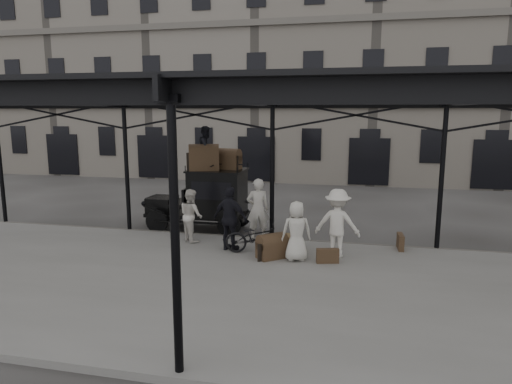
% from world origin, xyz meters
% --- Properties ---
extents(ground, '(120.00, 120.00, 0.00)m').
position_xyz_m(ground, '(0.00, 0.00, 0.00)').
color(ground, '#383533').
rests_on(ground, ground).
extents(platform, '(28.00, 8.00, 0.15)m').
position_xyz_m(platform, '(0.00, -2.00, 0.07)').
color(platform, slate).
rests_on(platform, ground).
extents(canopy, '(22.50, 9.00, 4.74)m').
position_xyz_m(canopy, '(0.00, -1.72, 4.60)').
color(canopy, black).
rests_on(canopy, ground).
extents(building_frontage, '(64.00, 8.00, 14.00)m').
position_xyz_m(building_frontage, '(0.00, 18.00, 7.00)').
color(building_frontage, slate).
rests_on(building_frontage, ground).
extents(taxi, '(3.65, 1.55, 2.18)m').
position_xyz_m(taxi, '(-2.44, 3.02, 1.20)').
color(taxi, black).
rests_on(taxi, ground).
extents(porter_left, '(0.82, 0.66, 1.95)m').
position_xyz_m(porter_left, '(-0.42, 1.80, 1.12)').
color(porter_left, beige).
rests_on(porter_left, platform).
extents(porter_midleft, '(1.01, 1.00, 1.65)m').
position_xyz_m(porter_midleft, '(-2.40, 1.13, 0.97)').
color(porter_midleft, beige).
rests_on(porter_midleft, platform).
extents(porter_centre, '(0.90, 0.70, 1.64)m').
position_xyz_m(porter_centre, '(1.06, -0.04, 0.97)').
color(porter_centre, beige).
rests_on(porter_centre, platform).
extents(porter_official, '(1.19, 0.76, 1.89)m').
position_xyz_m(porter_official, '(-0.93, 0.45, 1.09)').
color(porter_official, black).
rests_on(porter_official, platform).
extents(porter_right, '(1.31, 0.85, 1.92)m').
position_xyz_m(porter_right, '(2.13, 0.50, 1.11)').
color(porter_right, silver).
rests_on(porter_right, platform).
extents(bicycle, '(1.86, 0.86, 0.94)m').
position_xyz_m(bicycle, '(-0.13, 0.34, 0.62)').
color(bicycle, black).
rests_on(bicycle, platform).
extents(porter_roof, '(0.66, 0.80, 1.49)m').
position_xyz_m(porter_roof, '(-2.47, 2.92, 2.92)').
color(porter_roof, black).
rests_on(porter_roof, taxi).
extents(steamer_trunk_roof_near, '(1.16, 0.92, 0.74)m').
position_xyz_m(steamer_trunk_roof_near, '(-2.52, 2.77, 2.55)').
color(steamer_trunk_roof_near, '#4D3323').
rests_on(steamer_trunk_roof_near, taxi).
extents(steamer_trunk_roof_far, '(0.90, 0.65, 0.60)m').
position_xyz_m(steamer_trunk_roof_far, '(-1.77, 3.22, 2.48)').
color(steamer_trunk_roof_far, '#4D3323').
rests_on(steamer_trunk_roof_far, taxi).
extents(steamer_trunk_platform, '(0.92, 0.88, 0.58)m').
position_xyz_m(steamer_trunk_platform, '(0.38, 0.00, 0.44)').
color(steamer_trunk_platform, '#4D3323').
rests_on(steamer_trunk_platform, platform).
extents(wicker_hamper, '(0.67, 0.55, 0.50)m').
position_xyz_m(wicker_hamper, '(0.73, 0.65, 0.40)').
color(wicker_hamper, '#936344').
rests_on(wicker_hamper, platform).
extents(suitcase_upright, '(0.18, 0.61, 0.45)m').
position_xyz_m(suitcase_upright, '(3.93, 1.63, 0.38)').
color(suitcase_upright, '#4D3323').
rests_on(suitcase_upright, platform).
extents(suitcase_flat, '(0.62, 0.30, 0.40)m').
position_xyz_m(suitcase_flat, '(1.92, -0.10, 0.35)').
color(suitcase_flat, '#4D3323').
rests_on(suitcase_flat, platform).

